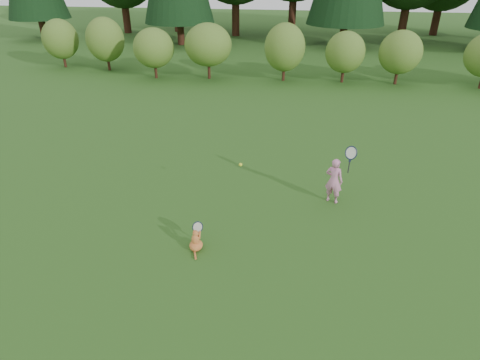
# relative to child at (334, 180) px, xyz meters

# --- Properties ---
(ground) EXTENTS (100.00, 100.00, 0.00)m
(ground) POSITION_rel_child_xyz_m (-2.32, -1.39, -0.59)
(ground) COLOR #204D15
(ground) RESTS_ON ground
(shrub_row) EXTENTS (28.00, 3.00, 2.80)m
(shrub_row) POSITION_rel_child_xyz_m (-2.32, 11.61, 0.81)
(shrub_row) COLOR #556D22
(shrub_row) RESTS_ON ground
(child) EXTENTS (0.67, 0.47, 1.66)m
(child) POSITION_rel_child_xyz_m (0.00, 0.00, 0.00)
(child) COLOR pink
(child) RESTS_ON ground
(cat) EXTENTS (0.32, 0.58, 0.61)m
(cat) POSITION_rel_child_xyz_m (-2.71, -2.31, -0.36)
(cat) COLOR #D04D28
(cat) RESTS_ON ground
(tennis_ball) EXTENTS (0.08, 0.08, 0.08)m
(tennis_ball) POSITION_rel_child_xyz_m (-2.13, -0.47, 0.44)
(tennis_ball) COLOR #DBEB1B
(tennis_ball) RESTS_ON ground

